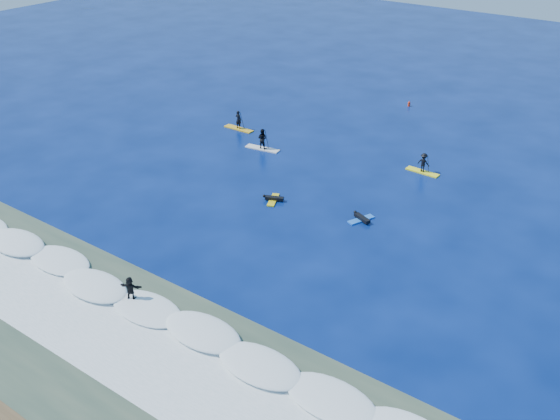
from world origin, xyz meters
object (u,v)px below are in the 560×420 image
Objects in this scene: prone_paddler_far at (361,218)px; wave_surfer at (130,289)px; sup_paddler_right at (423,164)px; sup_paddler_left at (239,123)px; prone_paddler_near at (273,199)px; marker_buoy at (409,104)px; sup_paddler_center at (262,141)px.

wave_surfer is (-6.11, -15.93, 0.71)m from prone_paddler_far.
sup_paddler_left is at bearing -172.97° from sup_paddler_right.
sup_paddler_left is 14.79m from prone_paddler_near.
prone_paddler_far is 24.95m from marker_buoy.
sup_paddler_center reaches higher than prone_paddler_near.
prone_paddler_near is at bearing 69.34° from wave_surfer.
prone_paddler_near is (6.47, -7.20, -0.68)m from sup_paddler_center.
sup_paddler_center is (4.69, -2.48, 0.16)m from sup_paddler_left.
prone_paddler_far is at bearing -72.21° from marker_buoy.
prone_paddler_near is 25.02m from marker_buoy.
wave_surfer is at bearing -101.04° from sup_paddler_right.
prone_paddler_far is 3.31× the size of marker_buoy.
prone_paddler_near is (11.17, -9.69, -0.52)m from sup_paddler_left.
prone_paddler_near is at bearing -119.64° from sup_paddler_right.
prone_paddler_far is (13.26, -5.96, -0.68)m from sup_paddler_center.
sup_paddler_right is at bearing -60.67° from marker_buoy.
wave_surfer is (-6.33, -25.71, 0.10)m from sup_paddler_right.
marker_buoy is (-7.85, 13.97, -0.48)m from sup_paddler_right.
wave_surfer is 39.72m from marker_buoy.
sup_paddler_center reaches higher than wave_surfer.
prone_paddler_far is 17.07m from wave_surfer.
prone_paddler_far is at bearing -102.96° from prone_paddler_near.
sup_paddler_left is 1.44× the size of prone_paddler_far.
sup_paddler_center is 23.02m from wave_surfer.
marker_buoy is (-1.52, 39.68, -0.58)m from wave_surfer.
wave_surfer reaches higher than marker_buoy.
prone_paddler_near is at bearing -88.08° from marker_buoy.
sup_paddler_right reaches higher than marker_buoy.
prone_paddler_far is at bearing 45.72° from wave_surfer.
marker_buoy is at bearing 40.51° from prone_paddler_far.
sup_paddler_right is 9.81m from prone_paddler_far.
sup_paddler_left is 18.48m from marker_buoy.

